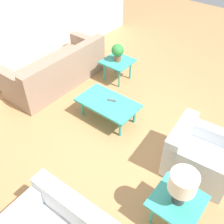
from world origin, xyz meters
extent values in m
plane|color=#A87A4C|center=(0.00, 0.00, 0.00)|extent=(14.00, 14.00, 0.00)
cube|color=silver|center=(3.06, 0.00, 1.35)|extent=(0.12, 7.20, 2.70)
cube|color=gray|center=(2.28, -0.25, 0.23)|extent=(0.90, 2.19, 0.45)
cube|color=gray|center=(1.94, -0.25, 0.64)|extent=(0.21, 2.19, 0.37)
cube|color=gray|center=(2.28, -1.25, 0.57)|extent=(0.89, 0.20, 0.24)
cube|color=gray|center=(2.28, 0.74, 0.57)|extent=(0.89, 0.20, 0.24)
cube|color=silver|center=(-1.13, 0.03, 0.20)|extent=(0.99, 0.90, 0.39)
cube|color=silver|center=(-0.77, 0.07, 0.56)|extent=(0.27, 0.84, 0.34)
cube|color=silver|center=(-1.16, 0.36, 0.50)|extent=(0.93, 0.24, 0.22)
cube|color=silver|center=(-1.10, -0.30, 0.50)|extent=(0.93, 0.24, 0.22)
cube|color=silver|center=(-0.35, 1.86, 0.56)|extent=(1.16, 0.24, 0.34)
cube|color=silver|center=(0.13, 2.23, 0.50)|extent=(0.19, 0.92, 0.22)
cube|color=teal|center=(0.68, -0.02, 0.37)|extent=(1.09, 0.64, 0.04)
cylinder|color=teal|center=(0.24, -0.24, 0.17)|extent=(0.05, 0.05, 0.35)
cylinder|color=teal|center=(1.12, -0.24, 0.17)|extent=(0.05, 0.05, 0.35)
cylinder|color=teal|center=(0.24, 0.19, 0.17)|extent=(0.05, 0.05, 0.35)
cylinder|color=teal|center=(1.12, 0.19, 0.17)|extent=(0.05, 0.05, 0.35)
cube|color=teal|center=(1.33, -1.16, 0.45)|extent=(0.60, 0.60, 0.04)
cylinder|color=teal|center=(1.13, -1.36, 0.22)|extent=(0.04, 0.04, 0.44)
cylinder|color=teal|center=(1.53, -1.36, 0.22)|extent=(0.04, 0.04, 0.44)
cylinder|color=teal|center=(1.13, -0.95, 0.22)|extent=(0.04, 0.04, 0.44)
cylinder|color=teal|center=(1.53, -0.95, 0.22)|extent=(0.04, 0.04, 0.44)
cube|color=teal|center=(-1.21, 0.98, 0.45)|extent=(0.60, 0.60, 0.04)
cylinder|color=teal|center=(-1.42, 0.78, 0.22)|extent=(0.04, 0.04, 0.44)
cylinder|color=teal|center=(-1.01, 0.78, 0.22)|extent=(0.04, 0.04, 0.44)
cylinder|color=teal|center=(-1.01, 1.19, 0.22)|extent=(0.04, 0.04, 0.44)
cylinder|color=brown|center=(1.33, -1.16, 0.54)|extent=(0.14, 0.14, 0.14)
sphere|color=#2D7F38|center=(1.33, -1.16, 0.72)|extent=(0.26, 0.26, 0.26)
cylinder|color=#333333|center=(-1.21, 0.98, 0.60)|extent=(0.15, 0.15, 0.26)
cylinder|color=beige|center=(-1.21, 0.98, 0.85)|extent=(0.33, 0.33, 0.24)
cube|color=#4C4C51|center=(0.65, -0.10, 0.40)|extent=(0.16, 0.09, 0.02)
camera|label=1|loc=(-1.62, 2.77, 3.32)|focal=42.00mm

